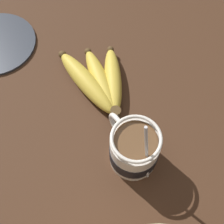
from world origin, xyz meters
TOP-DOWN VIEW (x-y plane):
  - table at (0.00, 0.00)cm, footprint 96.13×96.13cm
  - coffee_mug at (-8.19, -1.63)cm, footprint 12.49×8.62cm
  - banana_bunch at (8.64, -4.58)cm, footprint 20.59×12.77cm

SIDE VIEW (x-z plane):
  - table at x=0.00cm, z-range 0.00..3.80cm
  - banana_bunch at x=8.64cm, z-range 3.47..7.71cm
  - coffee_mug at x=-8.19cm, z-range -0.05..16.24cm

